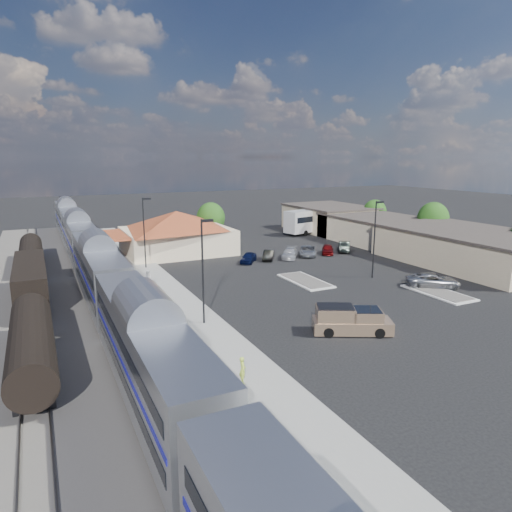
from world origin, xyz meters
name	(u,v)px	position (x,y,z in m)	size (l,w,h in m)	color
ground	(283,290)	(0.00, 0.00, 0.00)	(280.00, 280.00, 0.00)	black
railbed	(66,295)	(-21.00, 8.00, 0.06)	(16.00, 100.00, 0.12)	#4C4944
platform	(158,289)	(-12.00, 6.00, 0.09)	(5.50, 92.00, 0.18)	gray
passenger_train	(99,274)	(-18.00, 4.24, 2.87)	(3.00, 104.00, 5.55)	silver
freight_cars	(31,284)	(-24.00, 6.78, 1.93)	(2.80, 46.00, 4.00)	black
station_depot	(177,232)	(-4.56, 24.00, 3.13)	(18.35, 12.24, 6.20)	beige
buildings_east	(393,232)	(28.00, 14.28, 2.27)	(14.40, 51.40, 4.80)	#C6B28C
traffic_island_south	(305,281)	(4.00, 2.00, 0.10)	(3.30, 7.50, 0.21)	silver
traffic_island_north	(438,292)	(14.00, -8.00, 0.10)	(3.30, 7.50, 0.21)	silver
lamp_plat_s	(204,263)	(-10.90, -6.00, 5.34)	(1.08, 0.25, 9.00)	black
lamp_plat_n	(145,227)	(-10.90, 16.00, 5.34)	(1.08, 0.25, 9.00)	black
lamp_lot	(375,233)	(12.10, 0.00, 5.34)	(1.08, 0.25, 9.00)	black
tree_east_b	(433,219)	(34.00, 12.00, 4.22)	(4.94, 4.94, 6.96)	#382314
tree_east_c	(375,213)	(34.00, 26.00, 3.76)	(4.41, 4.41, 6.21)	#382314
tree_depot	(211,218)	(3.00, 30.00, 4.02)	(4.71, 4.71, 6.63)	#382314
pickup_truck	(352,321)	(-0.87, -12.90, 1.02)	(6.59, 4.85, 2.16)	tan
suv	(433,281)	(15.20, -6.12, 0.78)	(2.58, 5.61, 1.56)	#9DA0A5
coach_bus	(316,219)	(24.00, 30.58, 2.55)	(14.11, 6.29, 4.43)	white
person_a	(243,370)	(-12.34, -16.95, 1.03)	(0.62, 0.41, 1.70)	#C3E246
person_b	(148,279)	(-12.81, 6.79, 1.11)	(0.90, 0.70, 1.86)	silver
parked_car_a	(248,258)	(2.21, 13.52, 0.68)	(1.60, 3.99, 1.36)	#0D1642
parked_car_b	(269,255)	(5.41, 13.82, 0.65)	(1.37, 3.92, 1.29)	black
parked_car_c	(290,253)	(8.61, 13.52, 0.69)	(1.93, 4.74, 1.38)	silver
parked_car_d	(308,251)	(11.81, 13.82, 0.71)	(2.35, 5.10, 1.42)	#93969B
parked_car_e	(328,249)	(15.01, 13.52, 0.69)	(1.62, 4.02, 1.37)	maroon
parked_car_f	(344,247)	(18.21, 13.82, 0.74)	(1.56, 4.47, 1.47)	black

